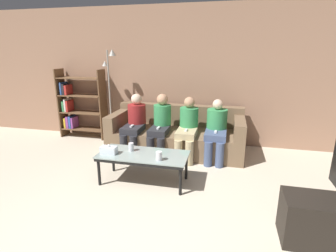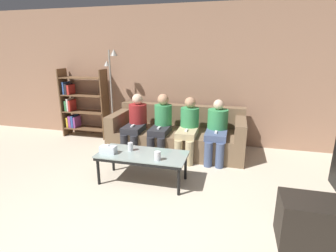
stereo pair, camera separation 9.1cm
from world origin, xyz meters
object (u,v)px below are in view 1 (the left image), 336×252
(standing_lamp, at_px, (110,87))
(seated_person_left_end, at_px, (135,122))
(seated_person_mid_left, at_px, (161,124))
(couch, at_px, (177,135))
(coffee_table, at_px, (143,157))
(bookshelf, at_px, (78,105))
(seated_person_mid_right, at_px, (188,126))
(seated_person_right_end, at_px, (216,128))
(tissue_box, at_px, (109,150))
(cup_near_right, at_px, (159,156))
(cup_near_left, at_px, (131,147))

(standing_lamp, distance_m, seated_person_left_end, 0.94)
(seated_person_left_end, xyz_separation_m, seated_person_mid_left, (0.48, -0.00, 0.00))
(couch, relative_size, standing_lamp, 1.32)
(coffee_table, height_order, bookshelf, bookshelf)
(seated_person_mid_right, xyz_separation_m, seated_person_right_end, (0.48, 0.01, -0.00))
(couch, distance_m, tissue_box, 1.57)
(seated_person_left_end, relative_size, seated_person_right_end, 1.04)
(couch, bearing_deg, seated_person_left_end, -162.44)
(tissue_box, relative_size, seated_person_mid_left, 0.21)
(cup_near_right, bearing_deg, couch, 92.63)
(coffee_table, height_order, seated_person_mid_left, seated_person_mid_left)
(seated_person_mid_right, bearing_deg, bookshelf, 166.75)
(seated_person_right_end, bearing_deg, cup_near_left, -137.61)
(bookshelf, bearing_deg, couch, -8.53)
(seated_person_mid_right, relative_size, seated_person_right_end, 1.02)
(couch, height_order, seated_person_mid_left, seated_person_mid_left)
(seated_person_left_end, distance_m, seated_person_mid_left, 0.48)
(couch, xyz_separation_m, seated_person_left_end, (-0.72, -0.23, 0.26))
(tissue_box, distance_m, bookshelf, 2.32)
(coffee_table, relative_size, tissue_box, 5.56)
(couch, bearing_deg, standing_lamp, 172.15)
(coffee_table, xyz_separation_m, seated_person_mid_left, (-0.04, 1.08, 0.18))
(coffee_table, relative_size, bookshelf, 0.86)
(seated_person_mid_left, relative_size, seated_person_right_end, 1.06)
(tissue_box, height_order, seated_person_right_end, seated_person_right_end)
(cup_near_right, distance_m, seated_person_right_end, 1.41)
(tissue_box, bearing_deg, cup_near_right, -5.25)
(couch, xyz_separation_m, seated_person_mid_right, (0.24, -0.24, 0.25))
(tissue_box, bearing_deg, seated_person_mid_left, 70.26)
(tissue_box, height_order, seated_person_mid_left, seated_person_mid_left)
(seated_person_right_end, bearing_deg, tissue_box, -139.44)
(coffee_table, xyz_separation_m, seated_person_left_end, (-0.52, 1.09, 0.17))
(seated_person_mid_left, bearing_deg, seated_person_left_end, 179.43)
(coffee_table, relative_size, seated_person_mid_right, 1.20)
(seated_person_mid_right, bearing_deg, coffee_table, -112.25)
(cup_near_right, xyz_separation_m, standing_lamp, (-1.42, 1.66, 0.63))
(cup_near_left, height_order, seated_person_left_end, seated_person_left_end)
(couch, relative_size, bookshelf, 1.67)
(cup_near_right, xyz_separation_m, seated_person_mid_left, (-0.31, 1.24, 0.07))
(coffee_table, relative_size, seated_person_right_end, 1.22)
(standing_lamp, xyz_separation_m, seated_person_mid_left, (1.11, -0.42, -0.55))
(coffee_table, relative_size, standing_lamp, 0.68)
(seated_person_right_end, bearing_deg, couch, 162.27)
(cup_near_right, height_order, tissue_box, tissue_box)
(standing_lamp, relative_size, seated_person_left_end, 1.74)
(cup_near_right, height_order, seated_person_left_end, seated_person_left_end)
(cup_near_right, relative_size, bookshelf, 0.08)
(bookshelf, xyz_separation_m, seated_person_left_end, (1.47, -0.55, -0.13))
(standing_lamp, xyz_separation_m, seated_person_left_end, (0.63, -0.41, -0.56))
(bookshelf, distance_m, seated_person_left_end, 1.57)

